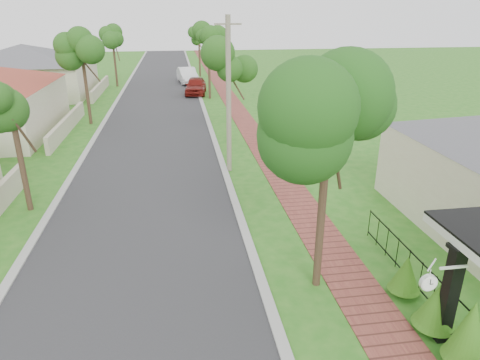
{
  "coord_description": "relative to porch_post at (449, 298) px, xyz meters",
  "views": [
    {
      "loc": [
        -1.52,
        -8.46,
        7.38
      ],
      "look_at": [
        0.67,
        6.18,
        1.5
      ],
      "focal_mm": 32.0,
      "sensor_mm": 36.0,
      "label": 1
    }
  ],
  "objects": [
    {
      "name": "hedge_row",
      "position": [
        -0.1,
        -0.42,
        -0.4
      ],
      "size": [
        0.91,
        4.8,
        1.85
      ],
      "color": "#275A12",
      "rests_on": "ground"
    },
    {
      "name": "ground",
      "position": [
        -4.55,
        1.0,
        -1.12
      ],
      "size": [
        160.0,
        160.0,
        0.0
      ],
      "primitive_type": "plane",
      "color": "#256919",
      "rests_on": "ground"
    },
    {
      "name": "picket_fence",
      "position": [
        0.35,
        1.0,
        -0.59
      ],
      "size": [
        0.03,
        8.02,
        1.0
      ],
      "color": "black",
      "rests_on": "ground"
    },
    {
      "name": "near_tree",
      "position": [
        -2.35,
        2.5,
        3.7
      ],
      "size": [
        2.35,
        2.35,
        6.04
      ],
      "color": "#382619",
      "rests_on": "ground"
    },
    {
      "name": "utility_pole",
      "position": [
        -3.65,
        12.27,
        2.55
      ],
      "size": [
        1.2,
        0.24,
        7.23
      ],
      "color": "gray",
      "rests_on": "ground"
    },
    {
      "name": "parked_car_white",
      "position": [
        -4.72,
        40.06,
        -0.31
      ],
      "size": [
        2.33,
        5.11,
        1.62
      ],
      "primitive_type": "imported",
      "rotation": [
        0.0,
        0.0,
        0.13
      ],
      "color": "white",
      "rests_on": "ground"
    },
    {
      "name": "street_trees",
      "position": [
        -7.42,
        27.84,
        3.42
      ],
      "size": [
        10.7,
        37.65,
        5.89
      ],
      "color": "#382619",
      "rests_on": "ground"
    },
    {
      "name": "far_house_grey",
      "position": [
        -19.52,
        35.0,
        1.22
      ],
      "size": [
        15.56,
        15.56,
        4.6
      ],
      "color": "beige",
      "rests_on": "ground"
    },
    {
      "name": "station_clock",
      "position": [
        -0.86,
        -0.4,
        0.83
      ],
      "size": [
        1.05,
        0.13,
        0.55
      ],
      "color": "white",
      "rests_on": "ground"
    },
    {
      "name": "parked_car_red",
      "position": [
        -4.18,
        33.28,
        -0.34
      ],
      "size": [
        2.38,
        4.78,
        1.56
      ],
      "primitive_type": "imported",
      "rotation": [
        0.0,
        0.0,
        -0.12
      ],
      "color": "maroon",
      "rests_on": "ground"
    },
    {
      "name": "porch_post",
      "position": [
        0.0,
        0.0,
        0.0
      ],
      "size": [
        0.48,
        0.48,
        2.52
      ],
      "color": "black",
      "rests_on": "ground"
    },
    {
      "name": "kerb_left",
      "position": [
        -11.2,
        21.0,
        -1.12
      ],
      "size": [
        0.3,
        120.0,
        0.1
      ],
      "primitive_type": "cube",
      "color": "#9E9E99",
      "rests_on": "ground"
    },
    {
      "name": "sidewalk",
      "position": [
        -1.3,
        21.0,
        -1.12
      ],
      "size": [
        1.5,
        120.0,
        0.03
      ],
      "primitive_type": "cube",
      "color": "brown",
      "rests_on": "ground"
    },
    {
      "name": "kerb_right",
      "position": [
        -3.9,
        21.0,
        -1.12
      ],
      "size": [
        0.3,
        120.0,
        0.1
      ],
      "primitive_type": "cube",
      "color": "#9E9E99",
      "rests_on": "ground"
    },
    {
      "name": "road",
      "position": [
        -7.55,
        21.0,
        -1.12
      ],
      "size": [
        7.0,
        120.0,
        0.02
      ],
      "primitive_type": "cube",
      "color": "#28282B",
      "rests_on": "ground"
    }
  ]
}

